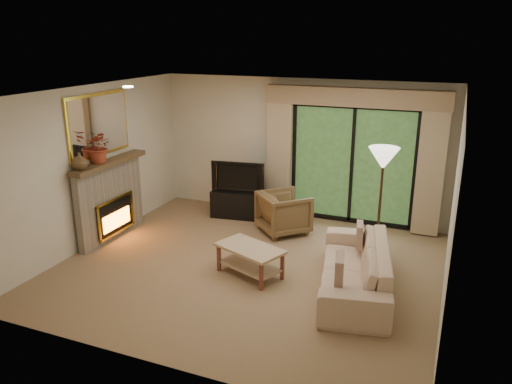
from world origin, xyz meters
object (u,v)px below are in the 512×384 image
at_px(armchair, 284,213).
at_px(sofa, 355,267).
at_px(coffee_table, 250,261).
at_px(media_console, 239,203).

height_order(armchair, sofa, armchair).
bearing_deg(coffee_table, media_console, 139.13).
relative_size(media_console, sofa, 0.46).
bearing_deg(sofa, armchair, -146.68).
bearing_deg(sofa, media_console, -139.06).
bearing_deg(media_console, sofa, -46.14).
xyz_separation_m(media_console, sofa, (2.62, -2.02, 0.07)).
relative_size(armchair, sofa, 0.36).
bearing_deg(coffee_table, sofa, 27.41).
distance_m(armchair, sofa, 2.24).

